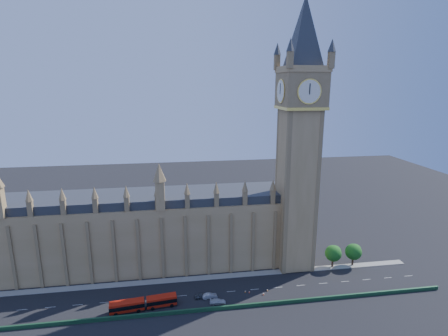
{
  "coord_description": "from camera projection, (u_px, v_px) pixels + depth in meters",
  "views": [
    {
      "loc": [
        -5.47,
        -100.41,
        66.28
      ],
      "look_at": [
        11.2,
        10.0,
        39.39
      ],
      "focal_mm": 28.0,
      "sensor_mm": 36.0,
      "label": 1
    }
  ],
  "objects": [
    {
      "name": "tree_east_near",
      "position": [
        334.0,
        253.0,
        128.79
      ],
      "size": [
        6.0,
        6.0,
        8.5
      ],
      "color": "#382619",
      "rests_on": "ground"
    },
    {
      "name": "tree_east_far",
      "position": [
        354.0,
        251.0,
        129.95
      ],
      "size": [
        6.0,
        6.0,
        8.5
      ],
      "color": "#382619",
      "rests_on": "ground"
    },
    {
      "name": "cone_b",
      "position": [
        263.0,
        294.0,
        112.58
      ],
      "size": [
        0.62,
        0.62,
        0.79
      ],
      "rotation": [
        0.0,
        0.0,
        -0.29
      ],
      "color": "black",
      "rests_on": "ground"
    },
    {
      "name": "kerb_north",
      "position": [
        193.0,
        279.0,
        121.95
      ],
      "size": [
        160.0,
        3.0,
        0.16
      ],
      "primitive_type": "cube",
      "color": "gray",
      "rests_on": "ground"
    },
    {
      "name": "car_silver",
      "position": [
        210.0,
        296.0,
        110.9
      ],
      "size": [
        4.8,
        1.99,
        1.55
      ],
      "primitive_type": "imported",
      "rotation": [
        0.0,
        0.0,
        1.65
      ],
      "color": "#999AA0",
      "rests_on": "ground"
    },
    {
      "name": "palace_westminster",
      "position": [
        121.0,
        232.0,
        127.11
      ],
      "size": [
        120.0,
        20.0,
        28.0
      ],
      "color": "#9A7C4A",
      "rests_on": "ground"
    },
    {
      "name": "cone_d",
      "position": [
        267.0,
        290.0,
        114.72
      ],
      "size": [
        0.55,
        0.55,
        0.73
      ],
      "rotation": [
        0.0,
        0.0,
        -0.22
      ],
      "color": "black",
      "rests_on": "ground"
    },
    {
      "name": "bridge_parapet",
      "position": [
        196.0,
        310.0,
        104.04
      ],
      "size": [
        160.0,
        0.6,
        1.2
      ],
      "primitive_type": "cube",
      "color": "#1E4C2D",
      "rests_on": "ground"
    },
    {
      "name": "red_bus",
      "position": [
        144.0,
        304.0,
        105.24
      ],
      "size": [
        20.03,
        5.12,
        3.37
      ],
      "rotation": [
        0.0,
        0.0,
        0.11
      ],
      "color": "red",
      "rests_on": "ground"
    },
    {
      "name": "elizabeth_tower",
      "position": [
        300.0,
        119.0,
        119.03
      ],
      "size": [
        20.59,
        20.59,
        105.0
      ],
      "color": "#9A7C4A",
      "rests_on": "ground"
    },
    {
      "name": "ground",
      "position": [
        194.0,
        295.0,
        112.83
      ],
      "size": [
        400.0,
        400.0,
        0.0
      ],
      "primitive_type": "plane",
      "color": "black",
      "rests_on": "ground"
    },
    {
      "name": "car_white",
      "position": [
        218.0,
        301.0,
        108.11
      ],
      "size": [
        5.21,
        2.65,
        1.45
      ],
      "primitive_type": "imported",
      "rotation": [
        0.0,
        0.0,
        1.44
      ],
      "color": "silver",
      "rests_on": "ground"
    },
    {
      "name": "cone_a",
      "position": [
        245.0,
        291.0,
        113.98
      ],
      "size": [
        0.51,
        0.51,
        0.68
      ],
      "rotation": [
        0.0,
        0.0,
        0.22
      ],
      "color": "black",
      "rests_on": "ground"
    },
    {
      "name": "car_grey",
      "position": [
        202.0,
        296.0,
        110.97
      ],
      "size": [
        4.42,
        2.09,
        1.46
      ],
      "primitive_type": "imported",
      "rotation": [
        0.0,
        0.0,
        1.66
      ],
      "color": "#42464A",
      "rests_on": "ground"
    },
    {
      "name": "cone_c",
      "position": [
        249.0,
        292.0,
        113.74
      ],
      "size": [
        0.45,
        0.45,
        0.65
      ],
      "rotation": [
        0.0,
        0.0,
        0.1
      ],
      "color": "black",
      "rests_on": "ground"
    }
  ]
}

